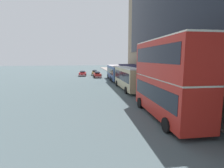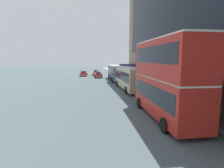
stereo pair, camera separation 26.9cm
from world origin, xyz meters
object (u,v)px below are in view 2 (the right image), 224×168
at_px(transit_bus_kerbside_rear, 166,76).
at_px(sedan_second_near, 96,72).
at_px(transit_bus_kerbside_front, 116,72).
at_px(transit_bus_kerbside_far, 129,77).
at_px(sedan_oncoming_rear, 84,73).
at_px(street_lamp, 193,69).
at_px(sedan_oncoming_front, 98,74).

distance_m(transit_bus_kerbside_rear, sedan_second_near, 37.88).
height_order(transit_bus_kerbside_front, sedan_second_near, transit_bus_kerbside_front).
xyz_separation_m(transit_bus_kerbside_rear, transit_bus_kerbside_far, (0.43, 13.11, -1.43)).
xyz_separation_m(transit_bus_kerbside_front, sedan_oncoming_rear, (-7.26, 10.85, -1.13)).
bearing_deg(sedan_oncoming_rear, street_lamp, -75.29).
relative_size(sedan_oncoming_front, sedan_oncoming_rear, 1.07).
relative_size(transit_bus_kerbside_far, sedan_second_near, 2.30).
relative_size(transit_bus_kerbside_rear, transit_bus_kerbside_far, 0.88).
distance_m(transit_bus_kerbside_rear, sedan_oncoming_front, 31.48).
bearing_deg(sedan_oncoming_front, transit_bus_kerbside_rear, -84.44).
relative_size(transit_bus_kerbside_rear, street_lamp, 1.41).
distance_m(sedan_second_near, sedan_oncoming_front, 6.43).
height_order(transit_bus_kerbside_far, sedan_second_near, transit_bus_kerbside_far).
bearing_deg(sedan_second_near, street_lamp, -81.02).
height_order(transit_bus_kerbside_front, transit_bus_kerbside_far, transit_bus_kerbside_far).
height_order(sedan_oncoming_front, sedan_oncoming_rear, sedan_oncoming_front).
bearing_deg(street_lamp, sedan_oncoming_front, 100.37).
height_order(transit_bus_kerbside_rear, sedan_oncoming_rear, transit_bus_kerbside_rear).
xyz_separation_m(transit_bus_kerbside_rear, sedan_oncoming_front, (-3.04, 31.22, -2.61)).
relative_size(transit_bus_kerbside_front, sedan_second_near, 2.42).
xyz_separation_m(sedan_second_near, sedan_oncoming_front, (0.24, -6.42, 0.01)).
relative_size(sedan_oncoming_front, street_lamp, 0.74).
distance_m(transit_bus_kerbside_far, sedan_oncoming_front, 18.47).
relative_size(sedan_second_near, street_lamp, 0.70).
relative_size(sedan_second_near, sedan_oncoming_rear, 1.01).
height_order(transit_bus_kerbside_front, sedan_oncoming_rear, transit_bus_kerbside_front).
bearing_deg(sedan_oncoming_front, street_lamp, -79.63).
relative_size(transit_bus_kerbside_front, sedan_oncoming_rear, 2.45).
height_order(sedan_oncoming_rear, street_lamp, street_lamp).
bearing_deg(sedan_second_near, transit_bus_kerbside_front, -73.12).
bearing_deg(transit_bus_kerbside_rear, transit_bus_kerbside_far, 88.14).
xyz_separation_m(transit_bus_kerbside_front, transit_bus_kerbside_far, (-0.10, -11.96, 0.13)).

